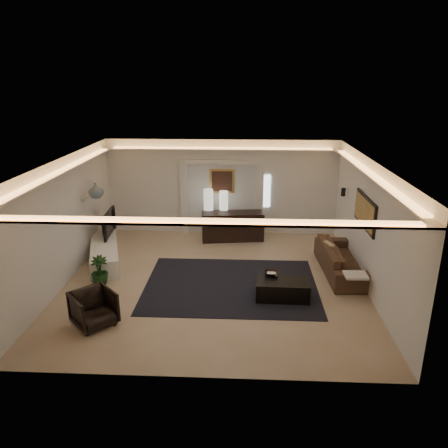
{
  "coord_description": "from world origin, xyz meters",
  "views": [
    {
      "loc": [
        0.67,
        -9.27,
        4.61
      ],
      "look_at": [
        0.2,
        0.6,
        1.25
      ],
      "focal_mm": 34.4,
      "sensor_mm": 36.0,
      "label": 1
    }
  ],
  "objects_px": {
    "console": "(233,227)",
    "armchair": "(94,308)",
    "sofa": "(343,259)",
    "coffee_table": "(282,290)"
  },
  "relations": [
    {
      "from": "console",
      "to": "coffee_table",
      "type": "bearing_deg",
      "value": -78.83
    },
    {
      "from": "coffee_table",
      "to": "armchair",
      "type": "height_order",
      "value": "armchair"
    },
    {
      "from": "console",
      "to": "sofa",
      "type": "xyz_separation_m",
      "value": [
        2.8,
        -2.17,
        -0.05
      ]
    },
    {
      "from": "console",
      "to": "armchair",
      "type": "bearing_deg",
      "value": -125.39
    },
    {
      "from": "console",
      "to": "armchair",
      "type": "distance_m",
      "value": 5.48
    },
    {
      "from": "sofa",
      "to": "coffee_table",
      "type": "height_order",
      "value": "sofa"
    },
    {
      "from": "sofa",
      "to": "armchair",
      "type": "relative_size",
      "value": 3.12
    },
    {
      "from": "sofa",
      "to": "armchair",
      "type": "bearing_deg",
      "value": 113.94
    },
    {
      "from": "sofa",
      "to": "coffee_table",
      "type": "xyz_separation_m",
      "value": [
        -1.6,
        -1.41,
        -0.15
      ]
    },
    {
      "from": "sofa",
      "to": "coffee_table",
      "type": "bearing_deg",
      "value": 128.96
    }
  ]
}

